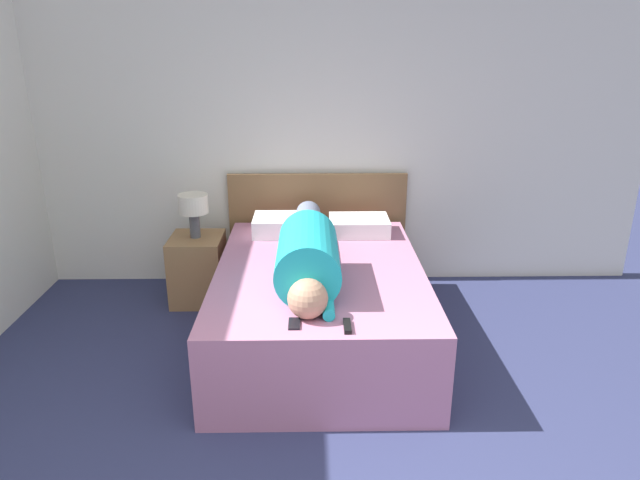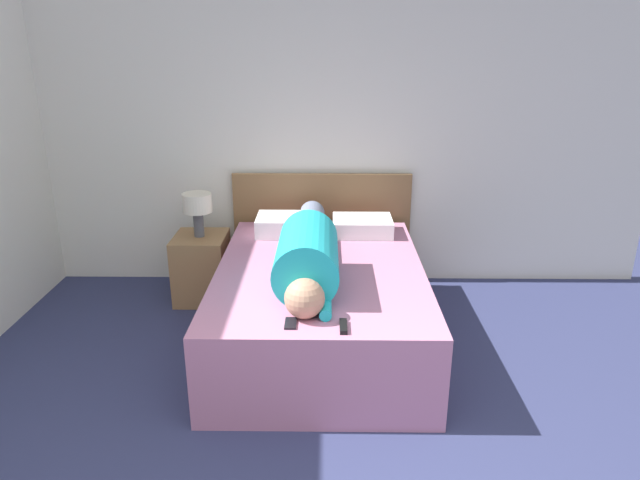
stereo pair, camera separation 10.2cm
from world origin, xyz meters
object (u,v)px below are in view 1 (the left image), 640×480
at_px(pillow_near_headboard, 285,225).
at_px(cell_phone, 294,324).
at_px(table_lamp, 193,207).
at_px(nightstand, 198,269).
at_px(tv_remote, 347,326).
at_px(bed, 320,305).
at_px(pillow_second, 359,226).
at_px(person_lying, 308,252).

relative_size(pillow_near_headboard, cell_phone, 3.81).
bearing_deg(table_lamp, nightstand, -104.04).
distance_m(pillow_near_headboard, tv_remote, 1.65).
bearing_deg(bed, cell_phone, -100.36).
distance_m(table_lamp, cell_phone, 1.77).
height_order(pillow_second, cell_phone, pillow_second).
bearing_deg(table_lamp, bed, -35.93).
xyz_separation_m(nightstand, table_lamp, (0.00, 0.00, 0.53)).
xyz_separation_m(table_lamp, person_lying, (0.91, -0.87, -0.06)).
bearing_deg(nightstand, bed, -35.93).
height_order(bed, person_lying, person_lying).
relative_size(pillow_near_headboard, tv_remote, 3.30).
relative_size(bed, pillow_near_headboard, 4.06).
bearing_deg(tv_remote, pillow_second, 83.11).
bearing_deg(tv_remote, person_lying, 106.49).
height_order(nightstand, table_lamp, table_lamp).
xyz_separation_m(nightstand, pillow_second, (1.31, 0.00, 0.37)).
relative_size(table_lamp, tv_remote, 2.36).
xyz_separation_m(pillow_near_headboard, tv_remote, (0.40, -1.59, -0.06)).
bearing_deg(pillow_near_headboard, bed, -69.42).
height_order(pillow_second, tv_remote, pillow_second).
bearing_deg(pillow_second, pillow_near_headboard, 180.00).
bearing_deg(cell_phone, tv_remote, -8.46).
bearing_deg(bed, tv_remote, -81.21).
bearing_deg(table_lamp, cell_phone, -61.72).
xyz_separation_m(pillow_near_headboard, pillow_second, (0.60, -0.00, -0.01)).
height_order(nightstand, cell_phone, cell_phone).
height_order(table_lamp, pillow_near_headboard, table_lamp).
height_order(bed, nightstand, bed).
bearing_deg(nightstand, tv_remote, -54.83).
height_order(table_lamp, cell_phone, table_lamp).
bearing_deg(table_lamp, pillow_near_headboard, 0.09).
relative_size(table_lamp, person_lying, 0.20).
xyz_separation_m(pillow_near_headboard, cell_phone, (0.12, -1.55, -0.07)).
bearing_deg(table_lamp, pillow_second, 0.05).
bearing_deg(nightstand, pillow_second, 0.05).
xyz_separation_m(person_lying, pillow_near_headboard, (-0.19, 0.87, -0.10)).
bearing_deg(person_lying, pillow_second, 65.01).
height_order(table_lamp, person_lying, person_lying).
height_order(table_lamp, pillow_second, table_lamp).
bearing_deg(pillow_second, person_lying, -114.99).
relative_size(bed, cell_phone, 15.46).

